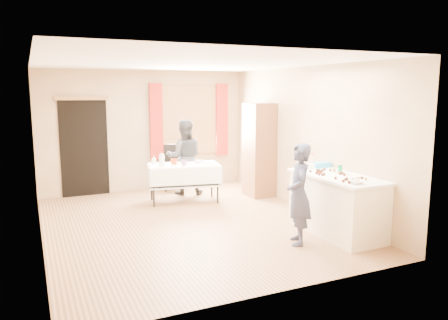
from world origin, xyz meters
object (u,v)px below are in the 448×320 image
cabinet (259,150)px  counter (337,205)px  girl (299,194)px  woman (185,157)px  party_table (184,179)px  chair (173,176)px

cabinet → counter: (-0.10, -2.65, -0.51)m
counter → girl: 0.84m
counter → woman: bearing=110.2°
party_table → girl: (0.71, -2.92, 0.28)m
party_table → counter: bearing=-51.1°
cabinet → party_table: bearing=175.1°
girl → party_table: bearing=-142.5°
chair → girl: size_ratio=0.69×
counter → chair: 4.13m
party_table → woman: (0.24, 0.63, 0.34)m
chair → girl: (0.57, -4.04, 0.43)m
chair → counter: bearing=-56.1°
woman → party_table: bearing=88.6°
counter → party_table: bearing=118.2°
cabinet → counter: size_ratio=1.19×
chair → girl: 4.10m
counter → chair: chair is taller
girl → woman: 3.59m
girl → counter: bearing=124.0°
cabinet → party_table: cabinet is taller
party_table → chair: chair is taller
party_table → chair: 1.13m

